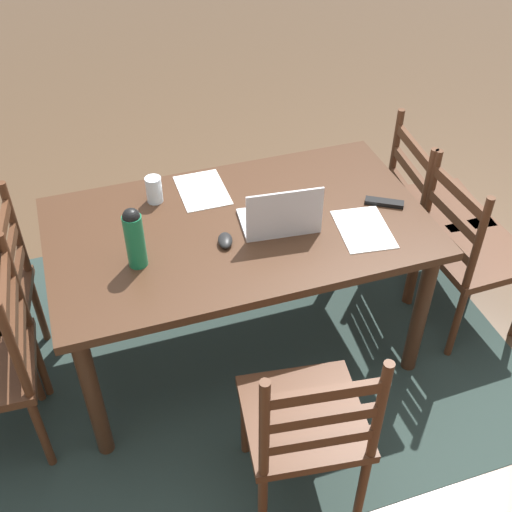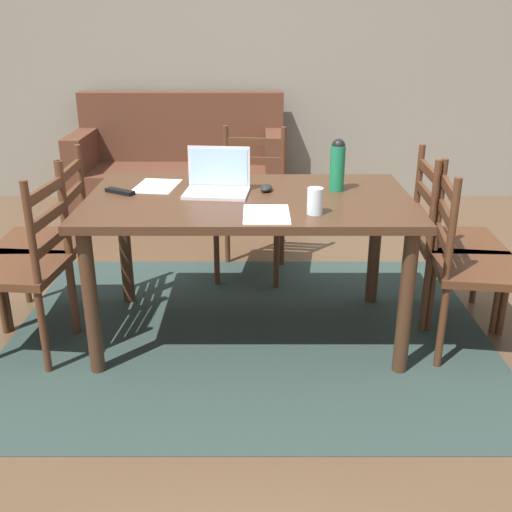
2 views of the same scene
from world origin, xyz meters
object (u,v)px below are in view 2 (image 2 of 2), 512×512
at_px(chair_left_far, 51,240).
at_px(couch, 183,170).
at_px(chair_right_far, 452,241).
at_px(chair_far_head, 253,206).
at_px(chair_left_near, 26,267).
at_px(drinking_glass, 317,201).
at_px(dining_table, 251,214).
at_px(chair_right_near, 475,267).
at_px(laptop, 219,181).
at_px(tv_remote, 122,191).
at_px(water_bottle, 339,164).
at_px(computer_mouse, 268,188).

height_order(chair_left_far, couch, couch).
relative_size(chair_right_far, chair_left_far, 1.00).
bearing_deg(chair_left_far, chair_far_head, 30.45).
bearing_deg(chair_left_near, couch, 79.12).
xyz_separation_m(chair_left_far, drinking_glass, (1.40, -0.47, 0.36)).
distance_m(chair_far_head, chair_left_near, 1.51).
xyz_separation_m(dining_table, chair_right_near, (1.10, -0.18, -0.21)).
bearing_deg(laptop, chair_far_head, 77.64).
distance_m(couch, laptop, 2.31).
relative_size(chair_right_far, tv_remote, 5.59).
bearing_deg(chair_right_near, tv_remote, 172.07).
bearing_deg(water_bottle, chair_right_far, 6.17).
height_order(chair_right_near, laptop, laptop).
distance_m(couch, tv_remote, 2.27).
bearing_deg(drinking_glass, chair_right_near, 7.21).
xyz_separation_m(chair_far_head, chair_right_near, (1.10, -1.02, 0.00)).
xyz_separation_m(chair_right_near, water_bottle, (-0.65, 0.30, 0.44)).
xyz_separation_m(chair_right_far, water_bottle, (-0.65, -0.07, 0.44)).
height_order(chair_left_near, couch, couch).
height_order(chair_far_head, tv_remote, chair_far_head).
relative_size(chair_right_near, water_bottle, 3.55).
xyz_separation_m(computer_mouse, tv_remote, (-0.75, -0.04, -0.01)).
bearing_deg(chair_left_near, chair_far_head, 42.94).
relative_size(chair_right_near, chair_left_near, 1.00).
bearing_deg(chair_right_near, chair_right_far, 90.05).
distance_m(chair_right_near, laptop, 1.34).
relative_size(couch, tv_remote, 10.59).
bearing_deg(chair_far_head, couch, 113.39).
xyz_separation_m(couch, water_bottle, (1.08, -2.17, 0.55)).
relative_size(chair_far_head, water_bottle, 3.55).
bearing_deg(dining_table, computer_mouse, 49.57).
xyz_separation_m(chair_left_far, tv_remote, (0.44, -0.12, 0.31)).
bearing_deg(tv_remote, chair_right_far, -54.32).
relative_size(chair_right_near, tv_remote, 5.59).
relative_size(chair_far_head, computer_mouse, 9.50).
bearing_deg(water_bottle, drinking_glass, -110.36).
distance_m(chair_far_head, drinking_glass, 1.22).
relative_size(chair_right_far, laptop, 2.79).
xyz_separation_m(chair_right_far, drinking_glass, (-0.80, -0.47, 0.36)).
xyz_separation_m(chair_right_far, couch, (-1.73, 2.10, -0.11)).
bearing_deg(laptop, computer_mouse, 5.56).
xyz_separation_m(laptop, tv_remote, (-0.50, -0.02, -0.05)).
relative_size(chair_right_far, water_bottle, 3.55).
bearing_deg(chair_right_far, drinking_glass, -149.42).
height_order(chair_left_far, water_bottle, water_bottle).
relative_size(chair_left_far, couch, 0.53).
bearing_deg(dining_table, water_bottle, 14.74).
height_order(drinking_glass, computer_mouse, drinking_glass).
xyz_separation_m(chair_right_far, tv_remote, (-1.76, -0.13, 0.31)).
bearing_deg(computer_mouse, chair_right_far, 17.91).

